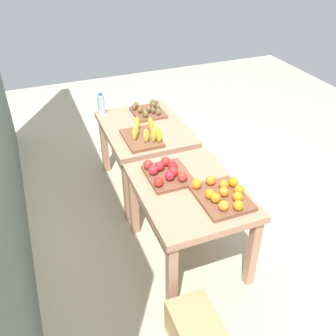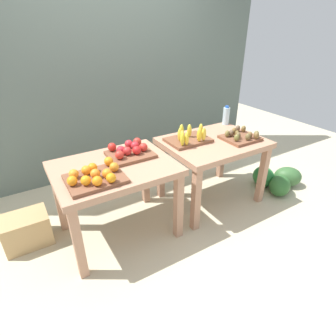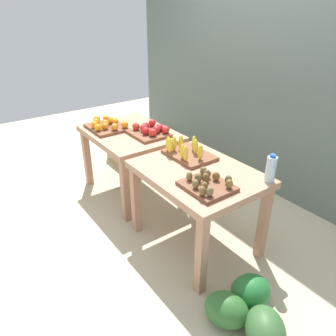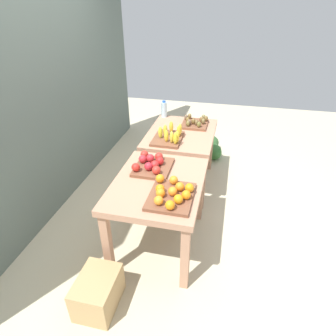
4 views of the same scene
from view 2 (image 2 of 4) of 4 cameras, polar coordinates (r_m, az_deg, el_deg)
ground_plane at (r=2.98m, az=0.10°, el=-9.51°), size 8.00×8.00×0.00m
back_wall at (r=3.60m, az=-12.09°, el=22.46°), size 4.40×0.12×3.00m
display_table_left at (r=2.43m, az=-11.21°, el=-1.74°), size 1.04×0.80×0.74m
display_table_right at (r=2.95m, az=9.47°, el=3.91°), size 1.04×0.80×0.74m
orange_bin at (r=2.17m, az=-15.17°, el=-1.65°), size 0.44×0.38×0.11m
apple_bin at (r=2.53m, az=-8.12°, el=3.60°), size 0.40×0.36×0.11m
banana_crate at (r=2.80m, az=4.41°, el=6.38°), size 0.44×0.32×0.17m
kiwi_bin at (r=2.97m, az=15.12°, el=6.51°), size 0.36×0.33×0.10m
water_bottle at (r=3.39m, az=12.21°, el=10.77°), size 0.08×0.08×0.23m
watermelon_pile at (r=3.61m, az=22.17°, el=-2.24°), size 0.65×0.59×0.25m
cardboard_produce_box at (r=2.86m, az=-27.76°, el=-11.53°), size 0.40×0.30×0.30m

